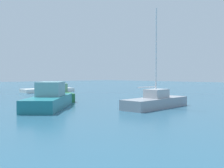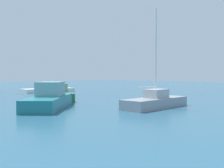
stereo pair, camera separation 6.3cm
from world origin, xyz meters
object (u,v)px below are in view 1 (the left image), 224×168
motorboat_teal_outer_mooring (50,99)px  sailboat_grey_inner_mooring (156,101)px  motorboat_green_center_channel (59,94)px  motorboat_white_far_left (49,90)px

motorboat_teal_outer_mooring → sailboat_grey_inner_mooring: bearing=-42.7°
motorboat_green_center_channel → sailboat_grey_inner_mooring: sailboat_grey_inner_mooring is taller
motorboat_white_far_left → sailboat_grey_inner_mooring: sailboat_grey_inner_mooring is taller
sailboat_grey_inner_mooring → motorboat_white_far_left: bearing=79.7°
sailboat_grey_inner_mooring → motorboat_teal_outer_mooring: bearing=137.3°
motorboat_green_center_channel → sailboat_grey_inner_mooring: 11.54m
motorboat_teal_outer_mooring → motorboat_green_center_channel: bearing=51.5°
motorboat_white_far_left → sailboat_grey_inner_mooring: 24.11m
motorboat_green_center_channel → sailboat_grey_inner_mooring: size_ratio=0.91×
motorboat_green_center_channel → motorboat_teal_outer_mooring: size_ratio=1.02×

